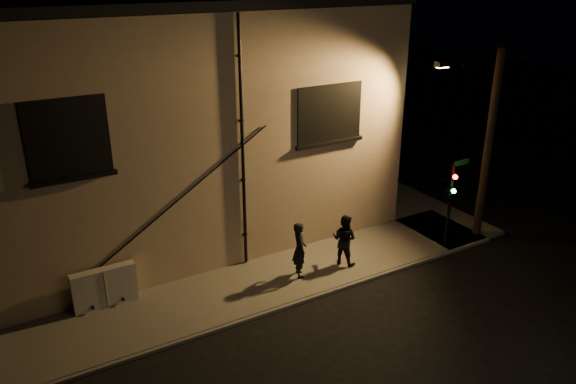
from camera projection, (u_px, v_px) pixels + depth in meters
ground at (337, 290)px, 18.13m from camera, size 90.00×90.00×0.00m
sidewalk at (298, 229)px, 22.19m from camera, size 21.00×16.00×0.12m
building at (148, 110)px, 22.25m from camera, size 16.20×12.23×8.80m
utility_cabinet at (105, 287)px, 16.88m from camera, size 1.90×0.32×1.25m
pedestrian_a at (299, 250)px, 18.41m from camera, size 0.64×0.80×1.92m
pedestrian_b at (344, 239)px, 19.21m from camera, size 1.02×1.10×1.81m
traffic_signal at (449, 193)px, 19.70m from camera, size 1.13×1.90×3.28m
streetlamp_pole at (486, 142)px, 20.34m from camera, size 2.02×1.39×7.16m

